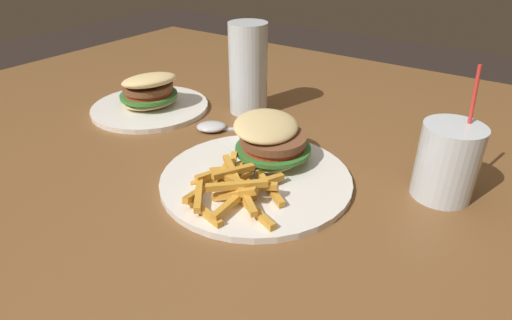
# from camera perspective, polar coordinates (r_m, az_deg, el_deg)

# --- Properties ---
(dining_table) EXTENTS (1.62, 1.44, 0.71)m
(dining_table) POSITION_cam_1_polar(r_m,az_deg,el_deg) (0.74, -14.38, -9.16)
(dining_table) COLOR brown
(dining_table) RESTS_ON ground_plane
(meal_plate_near) EXTENTS (0.29, 0.29, 0.09)m
(meal_plate_near) POSITION_cam_1_polar(r_m,az_deg,el_deg) (0.66, 0.70, -0.29)
(meal_plate_near) COLOR white
(meal_plate_near) RESTS_ON dining_table
(beer_glass) EXTENTS (0.08, 0.08, 0.18)m
(beer_glass) POSITION_cam_1_polar(r_m,az_deg,el_deg) (0.87, -1.04, 11.83)
(beer_glass) COLOR silver
(beer_glass) RESTS_ON dining_table
(juice_glass) EXTENTS (0.08, 0.08, 0.19)m
(juice_glass) POSITION_cam_1_polar(r_m,az_deg,el_deg) (0.65, 24.06, -0.55)
(juice_glass) COLOR silver
(juice_glass) RESTS_ON dining_table
(spoon) EXTENTS (0.13, 0.16, 0.02)m
(spoon) POSITION_cam_1_polar(r_m,az_deg,el_deg) (0.81, -5.43, 4.43)
(spoon) COLOR silver
(spoon) RESTS_ON dining_table
(meal_plate_far) EXTENTS (0.24, 0.24, 0.09)m
(meal_plate_far) POSITION_cam_1_polar(r_m,az_deg,el_deg) (0.92, -14.00, 8.07)
(meal_plate_far) COLOR white
(meal_plate_far) RESTS_ON dining_table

